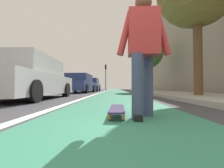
# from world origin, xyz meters

# --- Properties ---
(ground_plane) EXTENTS (80.00, 80.00, 0.00)m
(ground_plane) POSITION_xyz_m (10.00, 0.00, 0.00)
(ground_plane) COLOR #38383D
(bike_lane_paint) EXTENTS (56.00, 2.15, 0.00)m
(bike_lane_paint) POSITION_xyz_m (24.00, 0.00, 0.00)
(bike_lane_paint) COLOR #2D7256
(bike_lane_paint) RESTS_ON ground
(lane_stripe_white) EXTENTS (52.00, 0.16, 0.01)m
(lane_stripe_white) POSITION_xyz_m (20.00, 1.22, 0.00)
(lane_stripe_white) COLOR silver
(lane_stripe_white) RESTS_ON ground
(sidewalk_curb) EXTENTS (52.00, 3.20, 0.13)m
(sidewalk_curb) POSITION_xyz_m (18.00, -3.43, 0.06)
(sidewalk_curb) COLOR #9E9B93
(sidewalk_curb) RESTS_ON ground
(building_facade) EXTENTS (40.00, 1.20, 11.07)m
(building_facade) POSITION_xyz_m (22.00, -6.36, 5.54)
(building_facade) COLOR gray
(building_facade) RESTS_ON ground
(skateboard) EXTENTS (0.85, 0.23, 0.11)m
(skateboard) POSITION_xyz_m (1.23, 0.03, 0.09)
(skateboard) COLOR orange
(skateboard) RESTS_ON ground
(skater_person) EXTENTS (0.46, 0.72, 1.64)m
(skater_person) POSITION_xyz_m (1.08, -0.32, 0.94)
(skater_person) COLOR #384260
(skater_person) RESTS_ON ground
(parked_car_near) EXTENTS (4.56, 1.97, 1.47)m
(parked_car_near) POSITION_xyz_m (4.32, 3.03, 0.70)
(parked_car_near) COLOR #B7B7BC
(parked_car_near) RESTS_ON ground
(parked_car_mid) EXTENTS (4.46, 2.06, 1.49)m
(parked_car_mid) POSITION_xyz_m (11.20, 2.86, 0.72)
(parked_car_mid) COLOR navy
(parked_car_mid) RESTS_ON ground
(parked_car_far) EXTENTS (4.61, 1.85, 1.50)m
(parked_car_far) POSITION_xyz_m (16.72, 2.79, 0.73)
(parked_car_far) COLOR navy
(parked_car_far) RESTS_ON ground
(traffic_light) EXTENTS (0.33, 0.28, 4.47)m
(traffic_light) POSITION_xyz_m (25.39, 1.62, 3.08)
(traffic_light) COLOR #2D2D2D
(traffic_light) RESTS_ON ground
(street_tree_mid) EXTENTS (2.97, 2.97, 5.21)m
(street_tree_mid) POSITION_xyz_m (13.34, -3.03, 3.70)
(street_tree_mid) COLOR brown
(street_tree_mid) RESTS_ON ground
(pedestrian_distant) EXTENTS (0.46, 0.71, 1.63)m
(pedestrian_distant) POSITION_xyz_m (12.83, -2.84, 0.93)
(pedestrian_distant) COLOR #384260
(pedestrian_distant) RESTS_ON ground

